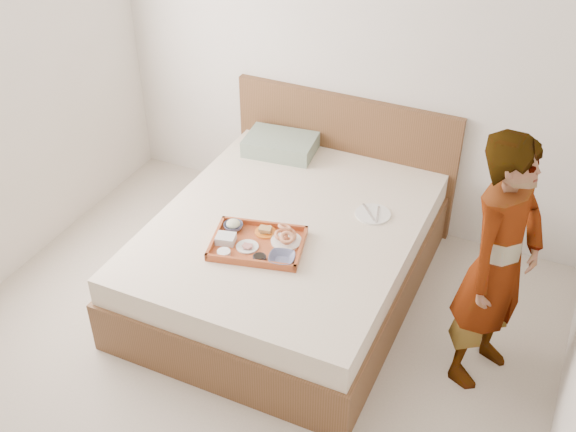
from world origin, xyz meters
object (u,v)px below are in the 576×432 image
(tray, at_px, (258,243))
(dinner_plate, at_px, (373,214))
(bed, at_px, (287,255))
(person, at_px, (499,265))

(tray, distance_m, dinner_plate, 0.78)
(bed, height_order, dinner_plate, dinner_plate)
(dinner_plate, bearing_deg, tray, -130.95)
(bed, relative_size, person, 1.31)
(tray, height_order, person, person)
(bed, bearing_deg, dinner_plate, 31.95)
(dinner_plate, xyz_separation_m, person, (0.83, -0.46, 0.23))
(bed, bearing_deg, person, -7.87)
(tray, bearing_deg, person, -8.24)
(tray, bearing_deg, dinner_plate, 35.52)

